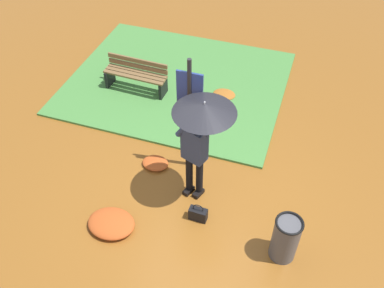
# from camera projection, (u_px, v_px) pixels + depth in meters

# --- Properties ---
(ground_plane) EXTENTS (18.00, 18.00, 0.00)m
(ground_plane) POSITION_uv_depth(u_px,v_px,m) (199.00, 203.00, 7.18)
(ground_plane) COLOR brown
(grass_verge) EXTENTS (4.80, 4.00, 0.05)m
(grass_verge) POSITION_uv_depth(u_px,v_px,m) (177.00, 82.00, 9.61)
(grass_verge) COLOR #47843D
(grass_verge) RESTS_ON ground_plane
(person_with_umbrella) EXTENTS (0.96, 0.96, 2.04)m
(person_with_umbrella) POSITION_uv_depth(u_px,v_px,m) (200.00, 127.00, 6.27)
(person_with_umbrella) COLOR black
(person_with_umbrella) RESTS_ON ground_plane
(info_sign_post) EXTENTS (0.44, 0.07, 2.30)m
(info_sign_post) POSITION_uv_depth(u_px,v_px,m) (190.00, 104.00, 6.82)
(info_sign_post) COLOR black
(info_sign_post) RESTS_ON ground_plane
(handbag) EXTENTS (0.30, 0.15, 0.37)m
(handbag) POSITION_uv_depth(u_px,v_px,m) (198.00, 214.00, 6.87)
(handbag) COLOR black
(handbag) RESTS_ON ground_plane
(park_bench) EXTENTS (1.40, 0.41, 0.75)m
(park_bench) POSITION_uv_depth(u_px,v_px,m) (136.00, 75.00, 9.15)
(park_bench) COLOR black
(park_bench) RESTS_ON ground_plane
(trash_bin) EXTENTS (0.42, 0.42, 0.83)m
(trash_bin) POSITION_uv_depth(u_px,v_px,m) (285.00, 239.00, 6.20)
(trash_bin) COLOR #4C4C51
(trash_bin) RESTS_ON ground_plane
(shrub_cluster) EXTENTS (0.58, 0.53, 0.47)m
(shrub_cluster) POSITION_uv_depth(u_px,v_px,m) (200.00, 108.00, 8.64)
(shrub_cluster) COLOR #285628
(shrub_cluster) RESTS_ON ground_plane
(leaf_pile_near_person) EXTENTS (0.49, 0.39, 0.11)m
(leaf_pile_near_person) POSITION_uv_depth(u_px,v_px,m) (155.00, 163.00, 7.78)
(leaf_pile_near_person) COLOR #B74C1E
(leaf_pile_near_person) RESTS_ON ground_plane
(leaf_pile_by_bench) EXTENTS (0.50, 0.40, 0.11)m
(leaf_pile_by_bench) POSITION_uv_depth(u_px,v_px,m) (224.00, 94.00, 9.24)
(leaf_pile_by_bench) COLOR #A86023
(leaf_pile_by_bench) RESTS_ON ground_plane
(leaf_pile_far_path) EXTENTS (0.78, 0.62, 0.17)m
(leaf_pile_far_path) POSITION_uv_depth(u_px,v_px,m) (111.00, 223.00, 6.79)
(leaf_pile_far_path) COLOR #B74C1E
(leaf_pile_far_path) RESTS_ON ground_plane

